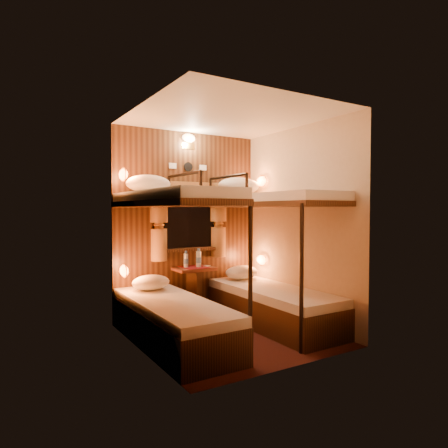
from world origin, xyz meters
TOP-DOWN VIEW (x-y plane):
  - floor at (0.00, 0.00)m, footprint 2.10×2.10m
  - ceiling at (0.00, 0.00)m, footprint 2.10×2.10m
  - wall_back at (0.00, 1.05)m, footprint 2.40×0.00m
  - wall_front at (0.00, -1.05)m, footprint 2.40×0.00m
  - wall_left at (-1.00, 0.00)m, footprint 0.00×2.40m
  - wall_right at (1.00, 0.00)m, footprint 0.00×2.40m
  - back_panel at (0.00, 1.04)m, footprint 2.00×0.03m
  - bunk_left at (-0.65, 0.07)m, footprint 0.72×1.90m
  - bunk_right at (0.65, 0.07)m, footprint 0.72×1.90m
  - window at (0.00, 1.00)m, footprint 1.00×0.12m
  - curtains at (0.00, 0.97)m, footprint 1.10×0.22m
  - back_fixtures at (0.00, 1.00)m, footprint 0.54×0.09m
  - reading_lamps at (-0.00, 0.70)m, footprint 2.00×0.20m
  - table at (0.00, 0.85)m, footprint 0.50×0.34m
  - bottle_left at (-0.10, 0.88)m, footprint 0.06×0.06m
  - bottle_right at (0.06, 0.83)m, footprint 0.07×0.07m
  - sachet_a at (0.18, 0.85)m, footprint 0.11×0.09m
  - sachet_b at (0.05, 0.85)m, footprint 0.08×0.07m
  - pillow_lower_left at (-0.65, 0.68)m, footprint 0.44×0.32m
  - pillow_lower_right at (0.65, 0.73)m, footprint 0.47×0.33m
  - pillow_upper_left at (-0.65, 0.74)m, footprint 0.53×0.38m
  - pillow_upper_right at (0.65, 0.80)m, footprint 0.60×0.43m

SIDE VIEW (x-z plane):
  - floor at x=0.00m, z-range 0.00..0.00m
  - table at x=0.00m, z-range 0.09..0.74m
  - pillow_lower_left at x=-0.65m, z-range 0.46..0.63m
  - pillow_lower_right at x=0.65m, z-range 0.46..0.64m
  - bunk_left at x=-0.65m, z-range -0.35..1.47m
  - bunk_right at x=0.65m, z-range -0.35..1.47m
  - sachet_b at x=0.05m, z-range 0.65..0.65m
  - sachet_a at x=0.18m, z-range 0.65..0.66m
  - bottle_left at x=-0.10m, z-range 0.64..0.85m
  - bottle_right at x=0.06m, z-range 0.63..0.87m
  - window at x=0.00m, z-range 0.79..1.58m
  - wall_back at x=0.00m, z-range 0.00..2.40m
  - wall_front at x=0.00m, z-range 0.00..2.40m
  - wall_left at x=-1.00m, z-range 0.00..2.40m
  - wall_right at x=1.00m, z-range 0.00..2.40m
  - back_panel at x=0.00m, z-range 0.00..2.40m
  - reading_lamps at x=0.00m, z-range 0.62..1.86m
  - curtains at x=0.00m, z-range 0.76..1.76m
  - pillow_upper_left at x=-0.65m, z-range 1.59..1.80m
  - pillow_upper_right at x=0.65m, z-range 1.59..1.82m
  - back_fixtures at x=0.00m, z-range 2.00..2.49m
  - ceiling at x=0.00m, z-range 2.40..2.40m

